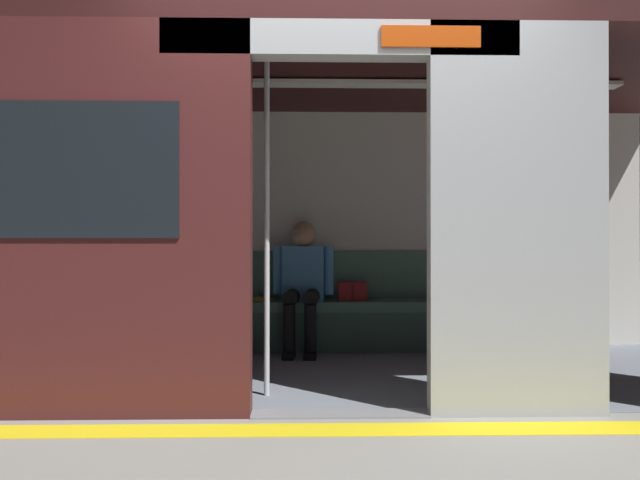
# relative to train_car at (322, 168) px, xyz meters

# --- Properties ---
(ground_plane) EXTENTS (60.00, 60.00, 0.00)m
(ground_plane) POSITION_rel_train_car_xyz_m (-0.07, 1.19, -1.55)
(ground_plane) COLOR gray
(platform_edge_strip) EXTENTS (8.00, 0.24, 0.01)m
(platform_edge_strip) POSITION_rel_train_car_xyz_m (-0.07, 1.49, -1.55)
(platform_edge_strip) COLOR yellow
(platform_edge_strip) RESTS_ON ground_plane
(train_car) EXTENTS (6.40, 2.71, 2.36)m
(train_car) POSITION_rel_train_car_xyz_m (0.00, 0.00, 0.00)
(train_car) COLOR #ADAFB5
(train_car) RESTS_ON ground_plane
(bench_seat) EXTENTS (3.09, 0.44, 0.46)m
(bench_seat) POSITION_rel_train_car_xyz_m (-0.07, -1.01, -1.21)
(bench_seat) COLOR #4C7566
(bench_seat) RESTS_ON ground_plane
(person_seated) EXTENTS (0.55, 0.69, 1.18)m
(person_seated) POSITION_rel_train_car_xyz_m (0.15, -0.96, -0.88)
(person_seated) COLOR #4C8CC6
(person_seated) RESTS_ON ground_plane
(handbag) EXTENTS (0.26, 0.15, 0.17)m
(handbag) POSITION_rel_train_car_xyz_m (-0.30, -1.04, -1.01)
(handbag) COLOR maroon
(handbag) RESTS_ON bench_seat
(book) EXTENTS (0.23, 0.26, 0.03)m
(book) POSITION_rel_train_car_xyz_m (0.54, -1.04, -1.08)
(book) COLOR gold
(book) RESTS_ON bench_seat
(grab_pole_door) EXTENTS (0.04, 0.04, 2.22)m
(grab_pole_door) POSITION_rel_train_car_xyz_m (0.37, 0.73, -0.44)
(grab_pole_door) COLOR silver
(grab_pole_door) RESTS_ON ground_plane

